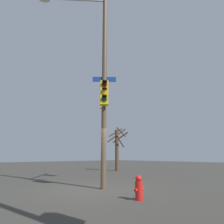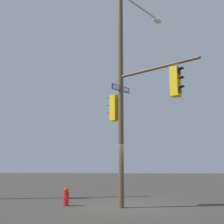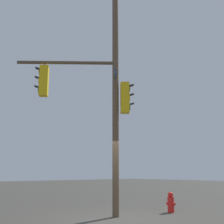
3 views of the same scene
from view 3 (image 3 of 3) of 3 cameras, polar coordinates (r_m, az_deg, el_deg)
The scene contains 3 objects.
ground_plane at distance 9.94m, azimuth 1.23°, elevation -19.85°, with size 80.00×80.00×0.00m, color #3A3832.
main_signal_pole_assembly at distance 10.67m, azimuth -1.59°, elevation 8.42°, with size 5.06×3.38×9.60m.
fire_hydrant at distance 11.64m, azimuth 11.20°, elevation -16.70°, with size 0.38×0.24×0.73m.
Camera 3 is at (-7.37, 6.51, 1.46)m, focal length 47.65 mm.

